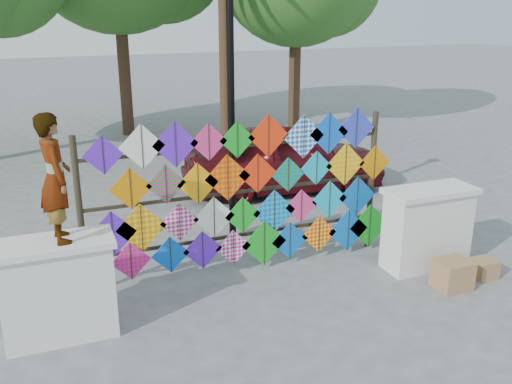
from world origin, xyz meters
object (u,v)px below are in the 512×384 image
kite_rack (250,195)px  lamppost (231,83)px  vendor_woman (55,178)px  sedan (284,157)px

kite_rack → lamppost: (0.17, 1.28, 1.48)m
vendor_woman → sedan: bearing=-55.2°
sedan → lamppost: lamppost is taller
kite_rack → vendor_woman: size_ratio=3.25×
sedan → lamppost: 3.45m
kite_rack → vendor_woman: bearing=-161.2°
kite_rack → sedan: bearing=58.3°
sedan → lamppost: (-1.92, -2.10, 1.95)m
kite_rack → vendor_woman: 2.99m
vendor_woman → sedan: (4.81, 4.30, -1.29)m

